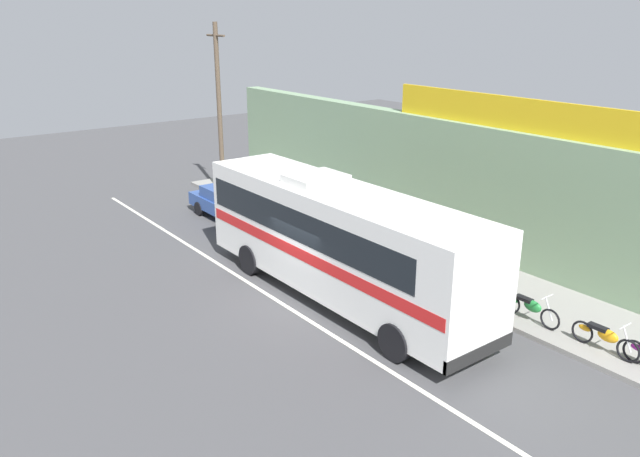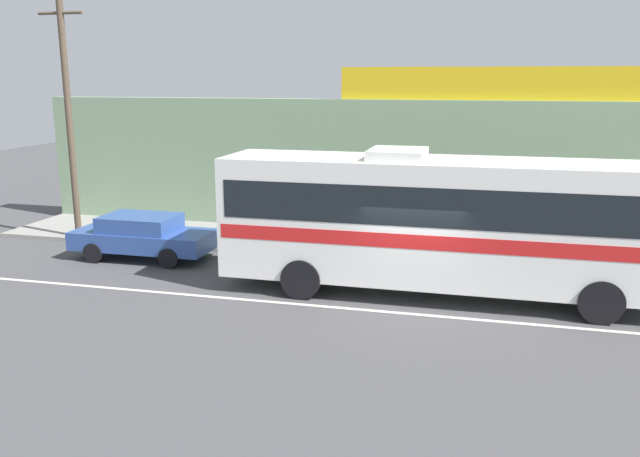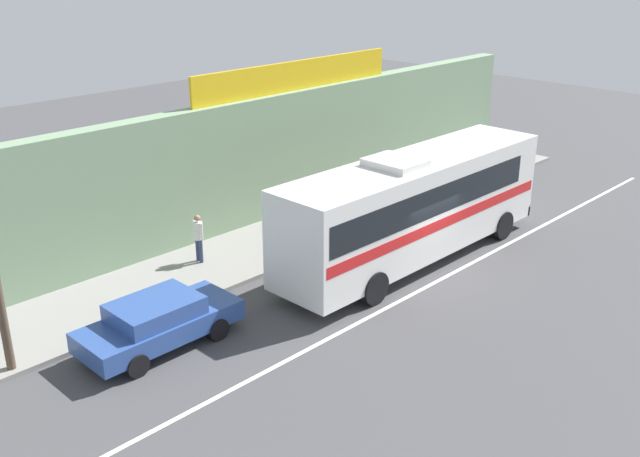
{
  "view_description": "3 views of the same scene",
  "coord_description": "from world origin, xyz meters",
  "px_view_note": "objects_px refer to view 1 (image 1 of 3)",
  "views": [
    {
      "loc": [
        14.51,
        -10.48,
        8.48
      ],
      "look_at": [
        -0.46,
        0.9,
        2.03
      ],
      "focal_mm": 35.09,
      "sensor_mm": 36.0,
      "label": 1
    },
    {
      "loc": [
        1.63,
        -15.85,
        5.56
      ],
      "look_at": [
        -2.66,
        1.04,
        1.55
      ],
      "focal_mm": 37.01,
      "sensor_mm": 36.0,
      "label": 2
    },
    {
      "loc": [
        -17.73,
        -12.69,
        10.06
      ],
      "look_at": [
        -2.81,
        1.91,
        1.8
      ],
      "focal_mm": 40.64,
      "sensor_mm": 36.0,
      "label": 3
    }
  ],
  "objects_px": {
    "motorcycle_blue": "(604,337)",
    "intercity_bus": "(336,236)",
    "parked_car": "(229,202)",
    "motorcycle_green": "(529,307)",
    "pedestrian_near_shop": "(347,201)",
    "utility_pole": "(219,108)"
  },
  "relations": [
    {
      "from": "utility_pole",
      "to": "parked_car",
      "type": "bearing_deg",
      "value": -24.71
    },
    {
      "from": "motorcycle_blue",
      "to": "motorcycle_green",
      "type": "bearing_deg",
      "value": -178.58
    },
    {
      "from": "intercity_bus",
      "to": "parked_car",
      "type": "distance_m",
      "value": 9.32
    },
    {
      "from": "motorcycle_blue",
      "to": "intercity_bus",
      "type": "bearing_deg",
      "value": -154.8
    },
    {
      "from": "parked_car",
      "to": "intercity_bus",
      "type": "bearing_deg",
      "value": -8.36
    },
    {
      "from": "motorcycle_blue",
      "to": "pedestrian_near_shop",
      "type": "distance_m",
      "value": 12.36
    },
    {
      "from": "motorcycle_green",
      "to": "motorcycle_blue",
      "type": "height_order",
      "value": "same"
    },
    {
      "from": "intercity_bus",
      "to": "motorcycle_blue",
      "type": "bearing_deg",
      "value": 25.2
    },
    {
      "from": "motorcycle_blue",
      "to": "pedestrian_near_shop",
      "type": "xyz_separation_m",
      "value": [
        -12.25,
        1.49,
        0.53
      ]
    },
    {
      "from": "intercity_bus",
      "to": "pedestrian_near_shop",
      "type": "xyz_separation_m",
      "value": [
        -5.24,
        4.79,
        -0.97
      ]
    },
    {
      "from": "motorcycle_blue",
      "to": "pedestrian_near_shop",
      "type": "height_order",
      "value": "pedestrian_near_shop"
    },
    {
      "from": "parked_car",
      "to": "motorcycle_green",
      "type": "distance_m",
      "value": 14.06
    },
    {
      "from": "intercity_bus",
      "to": "parked_car",
      "type": "xyz_separation_m",
      "value": [
        -9.12,
        1.34,
        -1.33
      ]
    },
    {
      "from": "utility_pole",
      "to": "motorcycle_green",
      "type": "height_order",
      "value": "utility_pole"
    },
    {
      "from": "motorcycle_green",
      "to": "motorcycle_blue",
      "type": "relative_size",
      "value": 1.02
    },
    {
      "from": "intercity_bus",
      "to": "motorcycle_green",
      "type": "bearing_deg",
      "value": 34.08
    },
    {
      "from": "parked_car",
      "to": "pedestrian_near_shop",
      "type": "height_order",
      "value": "pedestrian_near_shop"
    },
    {
      "from": "motorcycle_green",
      "to": "intercity_bus",
      "type": "bearing_deg",
      "value": -145.92
    },
    {
      "from": "intercity_bus",
      "to": "utility_pole",
      "type": "xyz_separation_m",
      "value": [
        -12.49,
        2.89,
        2.23
      ]
    },
    {
      "from": "parked_car",
      "to": "motorcycle_blue",
      "type": "bearing_deg",
      "value": 6.93
    },
    {
      "from": "parked_car",
      "to": "motorcycle_green",
      "type": "height_order",
      "value": "parked_car"
    },
    {
      "from": "parked_car",
      "to": "motorcycle_blue",
      "type": "height_order",
      "value": "parked_car"
    }
  ]
}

